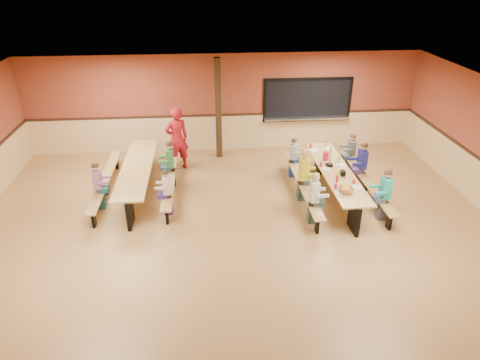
{
  "coord_description": "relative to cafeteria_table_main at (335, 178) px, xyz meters",
  "views": [
    {
      "loc": [
        -0.62,
        -7.76,
        5.39
      ],
      "look_at": [
        0.1,
        0.48,
        1.15
      ],
      "focal_mm": 32.0,
      "sensor_mm": 36.0,
      "label": 1
    }
  ],
  "objects": [
    {
      "name": "ground",
      "position": [
        -2.6,
        -1.58,
        -0.53
      ],
      "size": [
        12.0,
        12.0,
        0.0
      ],
      "primitive_type": "plane",
      "color": "olive",
      "rests_on": "ground"
    },
    {
      "name": "room_envelope",
      "position": [
        -2.6,
        -1.58,
        0.16
      ],
      "size": [
        12.04,
        10.04,
        3.02
      ],
      "color": "brown",
      "rests_on": "ground"
    },
    {
      "name": "kitchen_pass_through",
      "position": [
        -0.0,
        3.38,
        0.96
      ],
      "size": [
        2.78,
        0.28,
        1.38
      ],
      "color": "black",
      "rests_on": "ground"
    },
    {
      "name": "structural_post",
      "position": [
        -2.8,
        2.82,
        0.97
      ],
      "size": [
        0.18,
        0.18,
        3.0
      ],
      "primitive_type": "cube",
      "color": "black",
      "rests_on": "ground"
    },
    {
      "name": "cafeteria_table_main",
      "position": [
        0.0,
        0.0,
        0.0
      ],
      "size": [
        1.91,
        3.7,
        0.74
      ],
      "color": "#A98243",
      "rests_on": "ground"
    },
    {
      "name": "cafeteria_table_second",
      "position": [
        -4.99,
        0.67,
        0.0
      ],
      "size": [
        1.91,
        3.7,
        0.74
      ],
      "color": "#A98243",
      "rests_on": "ground"
    },
    {
      "name": "seated_child_white_left",
      "position": [
        -0.83,
        -1.11,
        0.09
      ],
      "size": [
        0.38,
        0.31,
        1.23
      ],
      "primitive_type": null,
      "color": "silver",
      "rests_on": "ground"
    },
    {
      "name": "seated_adult_yellow",
      "position": [
        -0.83,
        -0.05,
        0.15
      ],
      "size": [
        0.43,
        0.36,
        1.34
      ],
      "primitive_type": null,
      "color": "gold",
      "rests_on": "ground"
    },
    {
      "name": "seated_child_grey_left",
      "position": [
        -0.83,
        1.24,
        0.03
      ],
      "size": [
        0.32,
        0.27,
        1.12
      ],
      "primitive_type": null,
      "color": "#ADADAD",
      "rests_on": "ground"
    },
    {
      "name": "seated_child_teal_right",
      "position": [
        0.83,
        -1.11,
        0.09
      ],
      "size": [
        0.38,
        0.31,
        1.24
      ],
      "primitive_type": null,
      "color": "teal",
      "rests_on": "ground"
    },
    {
      "name": "seated_child_navy_right",
      "position": [
        0.83,
        0.45,
        0.1
      ],
      "size": [
        0.39,
        0.32,
        1.26
      ],
      "primitive_type": null,
      "color": "navy",
      "rests_on": "ground"
    },
    {
      "name": "seated_child_char_right",
      "position": [
        0.83,
        1.32,
        0.06
      ],
      "size": [
        0.35,
        0.28,
        1.17
      ],
      "primitive_type": null,
      "color": "#4D5057",
      "rests_on": "ground"
    },
    {
      "name": "seated_child_purple_sec",
      "position": [
        -5.81,
        -0.05,
        0.07
      ],
      "size": [
        0.36,
        0.29,
        1.19
      ],
      "primitive_type": null,
      "color": "#945D88",
      "rests_on": "ground"
    },
    {
      "name": "seated_child_green_sec",
      "position": [
        -4.16,
        1.0,
        0.09
      ],
      "size": [
        0.38,
        0.31,
        1.23
      ],
      "primitive_type": null,
      "color": "#327C40",
      "rests_on": "ground"
    },
    {
      "name": "seated_child_tan_sec",
      "position": [
        -4.16,
        -0.45,
        0.04
      ],
      "size": [
        0.33,
        0.27,
        1.13
      ],
      "primitive_type": null,
      "color": "beige",
      "rests_on": "ground"
    },
    {
      "name": "standing_woman",
      "position": [
        -4.02,
        2.04,
        0.39
      ],
      "size": [
        0.79,
        0.66,
        1.84
      ],
      "primitive_type": "imported",
      "rotation": [
        0.0,
        0.0,
        3.53
      ],
      "color": "#A2121E",
      "rests_on": "ground"
    },
    {
      "name": "punch_pitcher",
      "position": [
        -0.09,
        0.67,
        0.32
      ],
      "size": [
        0.16,
        0.16,
        0.22
      ],
      "primitive_type": "cylinder",
      "color": "red",
      "rests_on": "cafeteria_table_main"
    },
    {
      "name": "chip_bowl",
      "position": [
        -0.11,
        -1.12,
        0.29
      ],
      "size": [
        0.32,
        0.32,
        0.15
      ],
      "primitive_type": null,
      "color": "#FDA428",
      "rests_on": "cafeteria_table_main"
    },
    {
      "name": "napkin_dispenser",
      "position": [
        0.08,
        -0.29,
        0.28
      ],
      "size": [
        0.1,
        0.14,
        0.13
      ],
      "primitive_type": "cube",
      "color": "black",
      "rests_on": "cafeteria_table_main"
    },
    {
      "name": "condiment_mustard",
      "position": [
        -0.05,
        -0.3,
        0.3
      ],
      "size": [
        0.06,
        0.06,
        0.17
      ],
      "primitive_type": "cylinder",
      "color": "yellow",
      "rests_on": "cafeteria_table_main"
    },
    {
      "name": "condiment_ketchup",
      "position": [
        -0.16,
        -0.6,
        0.3
      ],
      "size": [
        0.06,
        0.06,
        0.17
      ],
      "primitive_type": "cylinder",
      "color": "#B2140F",
      "rests_on": "cafeteria_table_main"
    },
    {
      "name": "table_paddle",
      "position": [
        -0.1,
        0.27,
        0.35
      ],
      "size": [
        0.16,
        0.16,
        0.56
      ],
      "color": "black",
      "rests_on": "cafeteria_table_main"
    },
    {
      "name": "place_settings",
      "position": [
        0.0,
        0.0,
        0.27
      ],
      "size": [
        0.65,
        3.3,
        0.11
      ],
      "primitive_type": null,
      "color": "beige",
      "rests_on": "cafeteria_table_main"
    }
  ]
}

